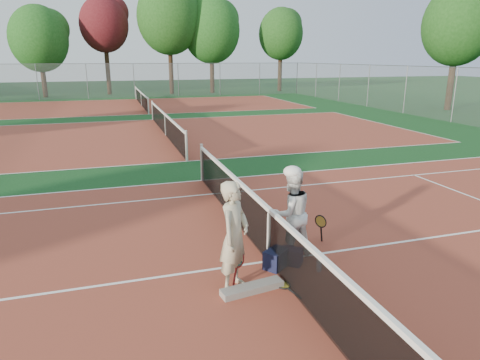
% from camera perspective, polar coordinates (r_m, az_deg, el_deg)
% --- Properties ---
extents(ground, '(130.00, 130.00, 0.00)m').
position_cam_1_polar(ground, '(7.79, 3.78, -10.79)').
color(ground, '#103A16').
rests_on(ground, ground).
extents(court_main, '(23.77, 10.97, 0.01)m').
position_cam_1_polar(court_main, '(7.79, 3.78, -10.77)').
color(court_main, brown).
rests_on(court_main, ground).
extents(court_far_a, '(23.77, 10.97, 0.01)m').
position_cam_1_polar(court_far_a, '(20.44, -9.87, 5.90)').
color(court_far_a, brown).
rests_on(court_far_a, ground).
extents(court_far_b, '(23.77, 10.97, 0.01)m').
position_cam_1_polar(court_far_b, '(33.76, -12.98, 9.66)').
color(court_far_b, brown).
rests_on(court_far_b, ground).
extents(net_main, '(0.10, 10.98, 1.02)m').
position_cam_1_polar(net_main, '(7.58, 3.85, -7.35)').
color(net_main, black).
rests_on(net_main, ground).
extents(net_far_a, '(0.10, 10.98, 1.02)m').
position_cam_1_polar(net_far_a, '(20.36, -9.94, 7.31)').
color(net_far_a, black).
rests_on(net_far_a, ground).
extents(net_far_b, '(0.10, 10.98, 1.02)m').
position_cam_1_polar(net_far_b, '(33.71, -13.04, 10.51)').
color(net_far_b, black).
rests_on(net_far_b, ground).
extents(fence_back, '(32.00, 0.06, 3.00)m').
position_cam_1_polar(fence_back, '(40.61, -13.94, 12.73)').
color(fence_back, slate).
rests_on(fence_back, ground).
extents(player_a, '(0.74, 0.76, 1.75)m').
position_cam_1_polar(player_a, '(6.61, -0.77, -7.48)').
color(player_a, '#BDB292').
rests_on(player_a, ground).
extents(player_b, '(0.86, 0.70, 1.63)m').
position_cam_1_polar(player_b, '(7.74, 6.82, -4.46)').
color(player_b, white).
rests_on(player_b, ground).
extents(racket_red, '(0.30, 0.33, 0.59)m').
position_cam_1_polar(racket_red, '(6.93, -0.28, -11.66)').
color(racket_red, maroon).
rests_on(racket_red, ground).
extents(racket_black_held, '(0.31, 0.32, 0.59)m').
position_cam_1_polar(racket_black_held, '(8.51, 10.65, -6.48)').
color(racket_black_held, black).
rests_on(racket_black_held, ground).
extents(racket_spare, '(0.40, 0.65, 0.04)m').
position_cam_1_polar(racket_spare, '(7.06, 5.74, -13.69)').
color(racket_spare, black).
rests_on(racket_spare, ground).
extents(sports_bag_navy, '(0.51, 0.48, 0.33)m').
position_cam_1_polar(sports_bag_navy, '(7.53, 4.81, -10.42)').
color(sports_bag_navy, black).
rests_on(sports_bag_navy, ground).
extents(sports_bag_purple, '(0.44, 0.43, 0.29)m').
position_cam_1_polar(sports_bag_purple, '(7.68, 6.87, -10.07)').
color(sports_bag_purple, black).
rests_on(sports_bag_purple, ground).
extents(net_cover_canvas, '(1.04, 0.39, 0.11)m').
position_cam_1_polar(net_cover_canvas, '(6.87, 1.64, -14.22)').
color(net_cover_canvas, slate).
rests_on(net_cover_canvas, ground).
extents(water_bottle, '(0.09, 0.09, 0.30)m').
position_cam_1_polar(water_bottle, '(7.51, 10.51, -10.86)').
color(water_bottle, '#A9BCD6').
rests_on(water_bottle, ground).
extents(tree_back_1, '(5.03, 5.03, 8.01)m').
position_cam_1_polar(tree_back_1, '(43.68, -25.25, 16.66)').
color(tree_back_1, '#382314').
rests_on(tree_back_1, ground).
extents(tree_back_maroon, '(4.55, 4.55, 9.16)m').
position_cam_1_polar(tree_back_maroon, '(44.97, -17.67, 19.14)').
color(tree_back_maroon, '#382314').
rests_on(tree_back_maroon, ground).
extents(tree_back_3, '(6.04, 6.04, 10.67)m').
position_cam_1_polar(tree_back_3, '(44.19, -9.48, 20.57)').
color(tree_back_3, '#382314').
rests_on(tree_back_3, ground).
extents(tree_back_4, '(5.66, 5.66, 9.38)m').
position_cam_1_polar(tree_back_4, '(45.08, -3.84, 19.29)').
color(tree_back_4, '#382314').
rests_on(tree_back_4, ground).
extents(tree_back_5, '(4.65, 4.65, 8.58)m').
position_cam_1_polar(tree_back_5, '(47.72, 5.46, 18.79)').
color(tree_back_5, '#382314').
rests_on(tree_back_5, ground).
extents(tree_right_1, '(4.64, 4.64, 8.26)m').
position_cam_1_polar(tree_right_1, '(33.39, 27.10, 17.90)').
color(tree_right_1, '#382314').
rests_on(tree_right_1, ground).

